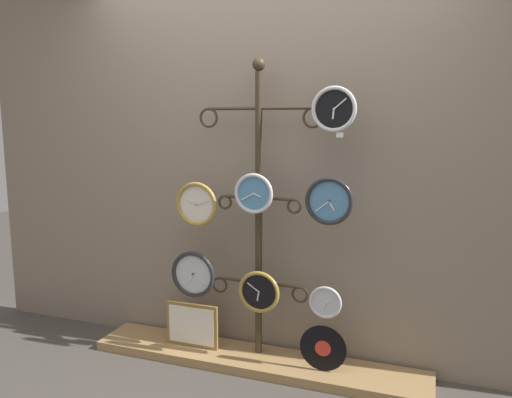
# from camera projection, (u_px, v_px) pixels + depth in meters

# --- Properties ---
(ground_plane) EXTENTS (12.00, 12.00, 0.00)m
(ground_plane) POSITION_uv_depth(u_px,v_px,m) (235.00, 392.00, 2.91)
(ground_plane) COLOR #47423D
(shop_wall) EXTENTS (4.40, 0.04, 2.80)m
(shop_wall) POSITION_uv_depth(u_px,v_px,m) (267.00, 147.00, 3.22)
(shop_wall) COLOR gray
(shop_wall) RESTS_ON ground_plane
(low_shelf) EXTENTS (2.20, 0.36, 0.06)m
(low_shelf) POSITION_uv_depth(u_px,v_px,m) (255.00, 360.00, 3.23)
(low_shelf) COLOR #9E7A4C
(low_shelf) RESTS_ON ground_plane
(display_stand) EXTENTS (0.80, 0.32, 1.94)m
(display_stand) POSITION_uv_depth(u_px,v_px,m) (259.00, 242.00, 3.17)
(display_stand) COLOR #382D1E
(display_stand) RESTS_ON ground_plane
(clock_top_right) EXTENTS (0.26, 0.04, 0.26)m
(clock_top_right) POSITION_uv_depth(u_px,v_px,m) (334.00, 109.00, 2.78)
(clock_top_right) COLOR black
(clock_middle_left) EXTENTS (0.29, 0.04, 0.29)m
(clock_middle_left) POSITION_uv_depth(u_px,v_px,m) (197.00, 204.00, 3.19)
(clock_middle_left) COLOR silver
(clock_middle_center) EXTENTS (0.25, 0.04, 0.25)m
(clock_middle_center) POSITION_uv_depth(u_px,v_px,m) (253.00, 193.00, 3.04)
(clock_middle_center) COLOR #4C84B2
(clock_middle_right) EXTENTS (0.28, 0.04, 0.28)m
(clock_middle_right) POSITION_uv_depth(u_px,v_px,m) (329.00, 201.00, 2.87)
(clock_middle_right) COLOR #4C84B2
(clock_bottom_left) EXTENTS (0.31, 0.04, 0.31)m
(clock_bottom_left) POSITION_uv_depth(u_px,v_px,m) (193.00, 274.00, 3.25)
(clock_bottom_left) COLOR silver
(clock_bottom_center) EXTENTS (0.27, 0.04, 0.27)m
(clock_bottom_center) POSITION_uv_depth(u_px,v_px,m) (259.00, 292.00, 3.11)
(clock_bottom_center) COLOR black
(clock_bottom_right) EXTENTS (0.20, 0.04, 0.20)m
(clock_bottom_right) POSITION_uv_depth(u_px,v_px,m) (326.00, 302.00, 2.97)
(clock_bottom_right) COLOR silver
(vinyl_record) EXTENTS (0.29, 0.01, 0.29)m
(vinyl_record) POSITION_uv_depth(u_px,v_px,m) (323.00, 348.00, 3.02)
(vinyl_record) COLOR black
(vinyl_record) RESTS_ON low_shelf
(picture_frame) EXTENTS (0.37, 0.02, 0.30)m
(picture_frame) POSITION_uv_depth(u_px,v_px,m) (192.00, 325.00, 3.34)
(picture_frame) COLOR olive
(picture_frame) RESTS_ON low_shelf
(price_tag_upper) EXTENTS (0.04, 0.00, 0.03)m
(price_tag_upper) POSITION_uv_depth(u_px,v_px,m) (340.00, 135.00, 2.79)
(price_tag_upper) COLOR white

